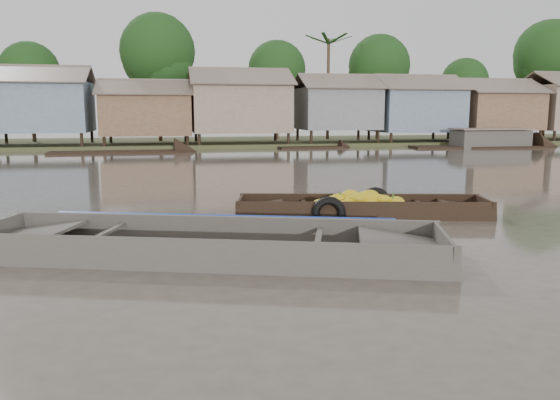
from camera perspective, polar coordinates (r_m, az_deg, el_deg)
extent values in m
plane|color=#4C433A|center=(9.24, 3.37, -6.08)|extent=(120.00, 120.00, 0.00)
cube|color=#384723|center=(41.75, -8.21, 5.83)|extent=(120.00, 12.00, 0.50)
cube|color=slate|center=(38.99, -23.79, 8.88)|extent=(6.20, 5.20, 3.20)
cube|color=brown|center=(37.69, -24.45, 11.97)|extent=(6.60, 3.02, 1.28)
cube|color=brown|center=(40.43, -23.55, 11.79)|extent=(6.60, 3.02, 1.28)
cube|color=brown|center=(38.14, -13.76, 8.65)|extent=(5.80, 4.60, 2.70)
cube|color=brown|center=(36.93, -13.94, 11.43)|extent=(6.20, 2.67, 1.14)
cube|color=brown|center=(39.41, -13.79, 11.28)|extent=(6.20, 2.67, 1.14)
cube|color=gray|center=(38.41, -4.22, 9.56)|extent=(6.50, 5.30, 3.30)
cube|color=brown|center=(37.06, -3.98, 12.82)|extent=(6.90, 3.08, 1.31)
cube|color=brown|center=(39.90, -4.52, 12.56)|extent=(6.90, 3.08, 1.31)
cube|color=slate|center=(39.89, 5.94, 9.45)|extent=(5.40, 4.70, 2.90)
cube|color=brown|center=(38.73, 6.56, 12.26)|extent=(5.80, 2.73, 1.17)
cube|color=brown|center=(41.15, 5.46, 12.10)|extent=(5.80, 2.73, 1.17)
cube|color=slate|center=(42.05, 13.88, 9.09)|extent=(6.00, 5.00, 3.10)
cube|color=brown|center=(40.88, 14.80, 11.86)|extent=(6.40, 2.90, 1.24)
cube|color=brown|center=(43.33, 13.21, 11.76)|extent=(6.40, 2.90, 1.24)
cube|color=brown|center=(45.18, 21.45, 8.65)|extent=(5.70, 4.90, 2.80)
cube|color=brown|center=(44.11, 22.53, 11.00)|extent=(6.10, 2.85, 1.21)
cube|color=brown|center=(46.34, 20.69, 10.99)|extent=(6.10, 2.85, 1.21)
cube|color=brown|center=(50.12, 27.13, 11.03)|extent=(6.70, 2.96, 1.26)
cylinder|color=#473323|center=(43.71, -24.45, 8.47)|extent=(0.28, 0.28, 4.90)
sphere|color=#113614|center=(43.80, -24.69, 12.12)|extent=(4.20, 4.20, 4.20)
cylinder|color=#473323|center=(41.62, -12.50, 10.03)|extent=(0.28, 0.28, 6.30)
sphere|color=#113614|center=(41.84, -12.67, 14.97)|extent=(5.40, 5.40, 5.40)
cylinder|color=#473323|center=(43.41, -0.32, 9.52)|extent=(0.28, 0.28, 5.25)
sphere|color=#113614|center=(43.52, -0.32, 13.47)|extent=(4.50, 4.50, 4.50)
cylinder|color=#473323|center=(44.68, 10.20, 9.59)|extent=(0.28, 0.28, 5.60)
sphere|color=#113614|center=(44.82, 10.32, 13.68)|extent=(4.80, 4.80, 4.80)
cylinder|color=#473323|center=(49.04, 18.58, 8.60)|extent=(0.28, 0.28, 4.55)
sphere|color=#113614|center=(49.10, 18.74, 11.64)|extent=(3.90, 3.90, 3.90)
cylinder|color=#473323|center=(52.06, 25.99, 9.33)|extent=(0.28, 0.28, 6.65)
sphere|color=#113614|center=(52.26, 26.29, 13.48)|extent=(5.70, 5.70, 5.70)
cylinder|color=#473323|center=(43.89, 5.04, 11.27)|extent=(0.24, 0.24, 8.00)
cube|color=black|center=(13.14, 8.53, -1.90)|extent=(5.87, 2.31, 0.08)
cube|color=black|center=(13.71, 8.21, -0.44)|extent=(5.79, 1.41, 0.55)
cube|color=black|center=(12.48, 8.92, -1.41)|extent=(5.79, 1.41, 0.55)
cube|color=black|center=(13.77, 20.54, -0.89)|extent=(0.33, 1.26, 0.52)
cube|color=black|center=(13.60, 18.56, -0.63)|extent=(1.21, 1.29, 0.20)
cube|color=black|center=(13.03, -4.13, -0.87)|extent=(0.33, 1.26, 0.52)
cube|color=black|center=(12.99, -1.93, -0.60)|extent=(1.21, 1.29, 0.20)
cube|color=black|center=(12.97, 2.51, -0.42)|extent=(0.36, 1.22, 0.05)
cube|color=black|center=(13.33, 14.45, -0.44)|extent=(0.36, 1.22, 0.05)
ellipsoid|color=yellow|center=(12.67, 4.64, -1.21)|extent=(0.42, 0.33, 0.23)
ellipsoid|color=yellow|center=(12.80, 5.68, -0.61)|extent=(0.47, 0.37, 0.26)
ellipsoid|color=yellow|center=(13.16, 7.47, 0.03)|extent=(0.47, 0.37, 0.26)
ellipsoid|color=yellow|center=(13.05, 12.07, -0.41)|extent=(0.49, 0.39, 0.27)
ellipsoid|color=yellow|center=(12.91, 9.50, -0.29)|extent=(0.46, 0.37, 0.25)
ellipsoid|color=yellow|center=(12.80, 5.24, -0.63)|extent=(0.53, 0.42, 0.29)
ellipsoid|color=yellow|center=(13.31, 7.75, -0.10)|extent=(0.43, 0.34, 0.24)
ellipsoid|color=yellow|center=(13.06, 5.63, -0.04)|extent=(0.45, 0.36, 0.25)
ellipsoid|color=yellow|center=(12.95, 7.63, -0.01)|extent=(0.49, 0.39, 0.27)
ellipsoid|color=yellow|center=(13.03, 9.33, 0.41)|extent=(0.54, 0.43, 0.30)
ellipsoid|color=yellow|center=(12.96, 10.78, 0.03)|extent=(0.42, 0.33, 0.23)
ellipsoid|color=yellow|center=(13.12, 4.31, -0.44)|extent=(0.49, 0.38, 0.27)
ellipsoid|color=yellow|center=(13.06, 10.25, 0.02)|extent=(0.49, 0.39, 0.27)
ellipsoid|color=yellow|center=(13.46, 9.49, -0.20)|extent=(0.46, 0.36, 0.25)
ellipsoid|color=yellow|center=(12.96, 8.96, -0.04)|extent=(0.48, 0.38, 0.26)
ellipsoid|color=yellow|center=(12.76, 9.20, -0.90)|extent=(0.43, 0.34, 0.23)
ellipsoid|color=yellow|center=(13.06, 6.21, 0.07)|extent=(0.53, 0.42, 0.29)
ellipsoid|color=yellow|center=(13.06, 7.36, 0.47)|extent=(0.50, 0.40, 0.28)
ellipsoid|color=yellow|center=(12.95, 4.74, -0.48)|extent=(0.53, 0.42, 0.29)
ellipsoid|color=yellow|center=(12.95, 4.34, -0.88)|extent=(0.41, 0.33, 0.23)
ellipsoid|color=yellow|center=(13.51, 9.64, -0.23)|extent=(0.44, 0.35, 0.24)
ellipsoid|color=yellow|center=(12.75, 7.09, -0.38)|extent=(0.41, 0.32, 0.22)
ellipsoid|color=yellow|center=(13.24, 7.72, 0.03)|extent=(0.47, 0.37, 0.26)
ellipsoid|color=yellow|center=(12.91, 13.15, -1.02)|extent=(0.44, 0.35, 0.24)
ellipsoid|color=yellow|center=(12.71, 5.41, -0.90)|extent=(0.52, 0.41, 0.29)
ellipsoid|color=yellow|center=(13.43, 11.98, -0.22)|extent=(0.52, 0.41, 0.28)
ellipsoid|color=yellow|center=(12.88, 8.24, 0.18)|extent=(0.50, 0.40, 0.28)
ellipsoid|color=yellow|center=(13.33, 7.14, 0.12)|extent=(0.42, 0.33, 0.23)
ellipsoid|color=yellow|center=(13.18, 8.27, 0.10)|extent=(0.50, 0.40, 0.28)
ellipsoid|color=yellow|center=(12.72, 5.63, -0.97)|extent=(0.51, 0.41, 0.28)
ellipsoid|color=yellow|center=(13.14, 8.67, 0.41)|extent=(0.41, 0.32, 0.22)
ellipsoid|color=yellow|center=(13.47, 11.22, -0.37)|extent=(0.46, 0.36, 0.25)
cylinder|color=#3F6626|center=(12.99, 6.30, 0.42)|extent=(0.04, 0.04, 0.19)
cylinder|color=#3F6626|center=(13.07, 9.49, 0.40)|extent=(0.04, 0.04, 0.19)
cylinder|color=#3F6626|center=(13.16, 11.74, 0.40)|extent=(0.04, 0.04, 0.19)
torus|color=black|center=(13.84, 9.89, -0.30)|extent=(0.82, 0.35, 0.80)
torus|color=black|center=(12.31, 5.12, -1.39)|extent=(0.80, 0.35, 0.77)
cube|color=#49433E|center=(9.47, -7.46, -6.25)|extent=(7.95, 3.99, 0.08)
cube|color=#49433E|center=(10.31, -6.21, -3.36)|extent=(7.65, 2.60, 0.64)
cube|color=#49433E|center=(8.51, -9.05, -6.13)|extent=(7.65, 2.60, 0.64)
cube|color=#49433E|center=(9.28, 16.71, -5.12)|extent=(0.65, 1.87, 0.60)
cube|color=#49433E|center=(9.17, 12.54, -4.63)|extent=(1.80, 2.01, 0.25)
cube|color=#49433E|center=(10.63, -24.67, -3.35)|extent=(1.80, 2.01, 0.25)
cube|color=#49433E|center=(9.99, -17.99, -3.42)|extent=(0.67, 1.81, 0.05)
cube|color=#49433E|center=(9.11, 4.00, -4.19)|extent=(0.67, 1.81, 0.05)
cube|color=#665E54|center=(9.46, -7.46, -5.96)|extent=(6.13, 3.27, 0.02)
cube|color=#0F2E98|center=(10.32, -6.16, -1.96)|extent=(6.17, 2.06, 0.16)
torus|color=olive|center=(8.92, 0.79, -6.65)|extent=(0.45, 0.45, 0.06)
torus|color=olive|center=(8.91, 0.79, -6.38)|extent=(0.36, 0.36, 0.06)
cube|color=black|center=(33.59, -16.85, 4.62)|extent=(7.48, 1.78, 0.35)
cube|color=black|center=(39.24, 19.92, 5.08)|extent=(9.12, 2.86, 0.35)
cube|color=black|center=(36.37, 3.29, 5.33)|extent=(4.44, 1.34, 0.35)
cube|color=black|center=(39.82, 21.12, 5.93)|extent=(5.00, 2.00, 1.20)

